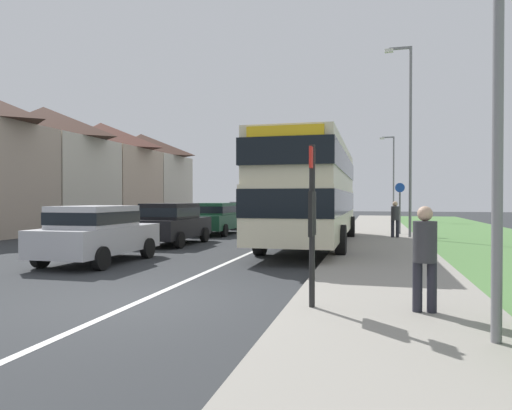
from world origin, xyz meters
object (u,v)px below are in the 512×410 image
(pedestrian_at_stop, at_px, (425,254))
(cycle_route_sign, at_px, (400,206))
(street_lamp_mid, at_px, (408,130))
(double_decker_bus, at_px, (313,189))
(street_lamp_far, at_px, (392,172))
(parked_car_black, at_px, (172,222))
(parked_car_silver, at_px, (97,231))
(pedestrian_walking_away, at_px, (395,217))
(parked_car_dark_green, at_px, (216,217))
(parked_car_grey, at_px, (248,213))
(bus_stop_sign, at_px, (312,214))

(pedestrian_at_stop, relative_size, cycle_route_sign, 0.66)
(cycle_route_sign, bearing_deg, street_lamp_mid, -82.92)
(double_decker_bus, distance_m, street_lamp_far, 21.15)
(double_decker_bus, bearing_deg, parked_car_black, -172.77)
(pedestrian_at_stop, xyz_separation_m, street_lamp_far, (0.73, 30.82, 2.90))
(parked_car_silver, xyz_separation_m, pedestrian_walking_away, (8.33, 9.45, 0.10))
(parked_car_silver, relative_size, cycle_route_sign, 1.57)
(parked_car_black, relative_size, parked_car_dark_green, 0.94)
(double_decker_bus, xyz_separation_m, parked_car_dark_green, (-5.37, 4.58, -1.27))
(parked_car_silver, height_order, street_lamp_mid, street_lamp_mid)
(street_lamp_mid, bearing_deg, parked_car_grey, 144.16)
(double_decker_bus, xyz_separation_m, parked_car_black, (-5.37, -0.68, -1.26))
(pedestrian_at_stop, bearing_deg, street_lamp_mid, 87.00)
(parked_car_dark_green, bearing_deg, street_lamp_far, 60.91)
(parked_car_silver, xyz_separation_m, cycle_route_sign, (8.63, 11.44, 0.55))
(street_lamp_mid, bearing_deg, parked_car_dark_green, 174.36)
(pedestrian_at_stop, height_order, pedestrian_walking_away, same)
(bus_stop_sign, height_order, street_lamp_far, street_lamp_far)
(bus_stop_sign, relative_size, street_lamp_far, 0.39)
(parked_car_black, bearing_deg, street_lamp_far, 67.22)
(street_lamp_mid, relative_size, street_lamp_far, 1.24)
(pedestrian_walking_away, bearing_deg, parked_car_grey, 141.84)
(parked_car_black, xyz_separation_m, street_lamp_mid, (9.00, 4.37, 3.83))
(parked_car_silver, height_order, parked_car_grey, parked_car_grey)
(parked_car_grey, height_order, pedestrian_walking_away, pedestrian_walking_away)
(parked_car_dark_green, relative_size, parked_car_grey, 1.03)
(parked_car_silver, distance_m, parked_car_black, 5.23)
(double_decker_bus, distance_m, pedestrian_at_stop, 10.54)
(parked_car_black, xyz_separation_m, street_lamp_far, (9.01, 21.44, 2.99))
(double_decker_bus, distance_m, parked_car_silver, 7.99)
(bus_stop_sign, bearing_deg, parked_car_grey, 107.85)
(parked_car_silver, xyz_separation_m, pedestrian_at_stop, (8.13, -4.15, 0.10))
(pedestrian_at_stop, bearing_deg, parked_car_silver, 152.95)
(parked_car_silver, distance_m, street_lamp_far, 28.26)
(parked_car_dark_green, relative_size, bus_stop_sign, 1.67)
(parked_car_grey, bearing_deg, street_lamp_mid, -35.84)
(parked_car_silver, bearing_deg, pedestrian_at_stop, -27.05)
(pedestrian_walking_away, bearing_deg, bus_stop_sign, -97.62)
(double_decker_bus, relative_size, street_lamp_mid, 1.38)
(pedestrian_at_stop, bearing_deg, pedestrian_walking_away, 89.19)
(street_lamp_far, bearing_deg, pedestrian_at_stop, -91.35)
(street_lamp_far, bearing_deg, parked_car_grey, -129.80)
(parked_car_silver, height_order, bus_stop_sign, bus_stop_sign)
(bus_stop_sign, relative_size, cycle_route_sign, 1.03)
(parked_car_grey, relative_size, pedestrian_at_stop, 2.52)
(double_decker_bus, height_order, parked_car_dark_green, double_decker_bus)
(parked_car_black, height_order, street_lamp_far, street_lamp_far)
(double_decker_bus, distance_m, pedestrian_walking_away, 4.85)
(parked_car_grey, distance_m, pedestrian_walking_away, 10.62)
(parked_car_silver, xyz_separation_m, parked_car_dark_green, (-0.14, 10.49, -0.01))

